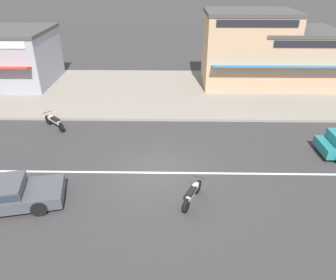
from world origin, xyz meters
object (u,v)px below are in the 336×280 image
Objects in this scene: sedan_dark_grey_0 at (3,195)px; shopfront_far_kios at (6,57)px; motorcycle_1 at (54,121)px; shopfront_corner_warung at (293,57)px; shopfront_mid_block at (247,49)px; motorcycle_2 at (193,193)px.

shopfront_far_kios is at bearing 112.98° from sedan_dark_grey_0.
motorcycle_1 is 9.74m from shopfront_far_kios.
shopfront_mid_block is (-3.60, -0.31, 0.64)m from shopfront_corner_warung.
shopfront_corner_warung is (15.48, 14.79, 1.63)m from sedan_dark_grey_0.
shopfront_corner_warung is at bearing 43.70° from sedan_dark_grey_0.
shopfront_far_kios reaches higher than motorcycle_1.
sedan_dark_grey_0 is 0.69× the size of shopfront_far_kios.
shopfront_mid_block reaches higher than motorcycle_2.
motorcycle_1 is 0.26× the size of shopfront_corner_warung.
shopfront_far_kios is (-13.41, 14.05, 1.73)m from motorcycle_2.
sedan_dark_grey_0 is at bearing -136.30° from shopfront_corner_warung.
motorcycle_1 is at bearing 92.32° from sedan_dark_grey_0.
sedan_dark_grey_0 is at bearing -129.36° from shopfront_mid_block.
shopfront_far_kios is at bearing -179.88° from shopfront_mid_block.
shopfront_corner_warung reaches higher than motorcycle_2.
shopfront_corner_warung is 0.86× the size of shopfront_far_kios.
motorcycle_1 is 0.24× the size of shopfront_mid_block.
shopfront_far_kios is (-6.12, 14.44, 1.62)m from sedan_dark_grey_0.
motorcycle_1 is 9.94m from motorcycle_2.
sedan_dark_grey_0 is 18.86m from shopfront_mid_block.
shopfront_mid_block is 18.01m from shopfront_far_kios.
motorcycle_2 is (7.29, 0.39, -0.11)m from sedan_dark_grey_0.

